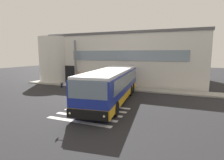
{
  "coord_description": "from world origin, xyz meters",
  "views": [
    {
      "loc": [
        7.78,
        -14.85,
        4.01
      ],
      "look_at": [
        1.27,
        1.27,
        1.5
      ],
      "focal_mm": 29.16,
      "sensor_mm": 36.0,
      "label": 1
    }
  ],
  "objects": [
    {
      "name": "terminal_building",
      "position": [
        -0.68,
        11.61,
        3.32
      ],
      "size": [
        22.15,
        13.8,
        6.66
      ],
      "color": "silver",
      "rests_on": "ground"
    },
    {
      "name": "passenger_at_curb_edge",
      "position": [
        -2.37,
        5.06,
        1.11
      ],
      "size": [
        0.52,
        0.5,
        1.68
      ],
      "color": "#1E2338",
      "rests_on": "boarding_curb"
    },
    {
      "name": "passenger_by_doorway",
      "position": [
        -4.01,
        4.5,
        1.08
      ],
      "size": [
        0.45,
        0.44,
        1.68
      ],
      "color": "#1E2338",
      "rests_on": "boarding_curb"
    },
    {
      "name": "passenger_near_column",
      "position": [
        -4.75,
        4.96,
        1.08
      ],
      "size": [
        0.42,
        0.47,
        1.68
      ],
      "color": "#4C4233",
      "rests_on": "boarding_curb"
    },
    {
      "name": "bay_paint_stripes",
      "position": [
        2.0,
        -4.2,
        0.0
      ],
      "size": [
        4.4,
        3.96,
        0.01
      ],
      "color": "silver",
      "rests_on": "ground"
    },
    {
      "name": "boarding_curb",
      "position": [
        0.0,
        4.8,
        0.07
      ],
      "size": [
        24.35,
        2.0,
        0.15
      ],
      "primitive_type": "cube",
      "color": "#9E9B93",
      "rests_on": "ground"
    },
    {
      "name": "safety_bollard_yellow",
      "position": [
        2.15,
        3.6,
        0.45
      ],
      "size": [
        0.18,
        0.18,
        0.9
      ],
      "primitive_type": "cylinder",
      "color": "yellow",
      "rests_on": "ground"
    },
    {
      "name": "bus_main_foreground",
      "position": [
        2.11,
        -0.75,
        1.33
      ],
      "size": [
        3.95,
        11.47,
        2.7
      ],
      "color": "navy",
      "rests_on": "ground"
    },
    {
      "name": "ground_plane",
      "position": [
        0.0,
        0.0,
        -0.01
      ],
      "size": [
        80.0,
        90.0,
        0.02
      ],
      "primitive_type": "cube",
      "color": "#232326",
      "rests_on": "ground"
    },
    {
      "name": "entry_support_column",
      "position": [
        -5.55,
        5.4,
        2.94
      ],
      "size": [
        0.28,
        0.28,
        5.59
      ],
      "primitive_type": "cylinder",
      "color": "slate",
      "rests_on": "boarding_curb"
    }
  ]
}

